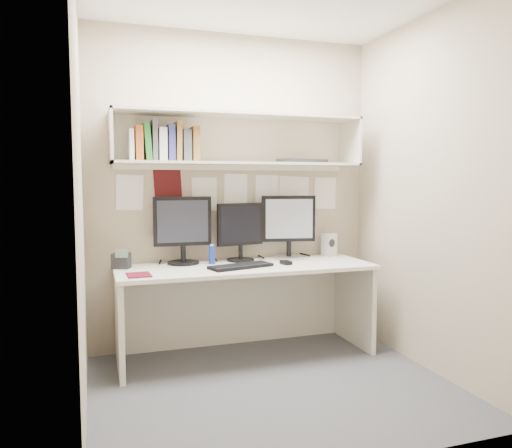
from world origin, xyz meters
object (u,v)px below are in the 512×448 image
object	(u,v)px
desk	(246,310)
monitor_center	(240,230)
desk_phone	(121,260)
speaker	(329,244)
monitor_left	(183,228)
keyboard	(241,266)
maroon_notebook	(139,275)
monitor_right	(289,225)

from	to	relation	value
desk	monitor_center	distance (m)	0.66
desk	desk_phone	size ratio (longest dim) A/B	12.82
speaker	monitor_left	bearing A→B (deg)	160.32
monitor_center	desk	bearing A→B (deg)	-107.29
monitor_left	keyboard	xyz separation A→B (m)	(0.39, -0.33, -0.27)
monitor_center	maroon_notebook	size ratio (longest dim) A/B	2.45
desk	speaker	bearing A→B (deg)	15.70
monitor_left	desk_phone	size ratio (longest dim) A/B	3.44
keyboard	desk_phone	distance (m)	0.91
desk	maroon_notebook	xyz separation A→B (m)	(-0.84, -0.19, 0.37)
monitor_right	monitor_center	bearing A→B (deg)	-168.49
desk	desk_phone	distance (m)	1.04
monitor_left	monitor_right	size ratio (longest dim) A/B	1.00
monitor_center	speaker	size ratio (longest dim) A/B	2.39
keyboard	speaker	bearing A→B (deg)	4.99
desk	speaker	size ratio (longest dim) A/B	9.98
monitor_center	monitor_right	bearing A→B (deg)	-11.69
monitor_left	speaker	distance (m)	1.31
monitor_right	speaker	xyz separation A→B (m)	(0.39, 0.02, -0.19)
monitor_left	speaker	xyz separation A→B (m)	(1.30, 0.02, -0.19)
desk	keyboard	size ratio (longest dim) A/B	4.06
speaker	maroon_notebook	size ratio (longest dim) A/B	1.03
desk	desk_phone	world-z (taller)	desk_phone
desk	maroon_notebook	bearing A→B (deg)	-167.37
keyboard	monitor_left	bearing A→B (deg)	124.27
keyboard	maroon_notebook	xyz separation A→B (m)	(-0.77, -0.08, -0.01)
monitor_center	maroon_notebook	bearing A→B (deg)	-166.33
monitor_center	desk_phone	size ratio (longest dim) A/B	3.06
monitor_right	speaker	world-z (taller)	monitor_right
monitor_left	desk_phone	xyz separation A→B (m)	(-0.48, -0.07, -0.23)
keyboard	speaker	size ratio (longest dim) A/B	2.46
desk	keyboard	bearing A→B (deg)	-123.65
monitor_left	monitor_right	world-z (taller)	monitor_left
keyboard	maroon_notebook	bearing A→B (deg)	170.48
monitor_right	desk_phone	distance (m)	1.41
monitor_left	keyboard	bearing A→B (deg)	-39.09
desk	monitor_center	xyz separation A→B (m)	(0.02, 0.22, 0.62)
speaker	desk_phone	world-z (taller)	speaker
monitor_left	speaker	bearing A→B (deg)	1.87
desk	desk_phone	xyz separation A→B (m)	(-0.94, 0.15, 0.42)
keyboard	speaker	world-z (taller)	speaker
monitor_right	monitor_left	bearing A→B (deg)	-168.46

